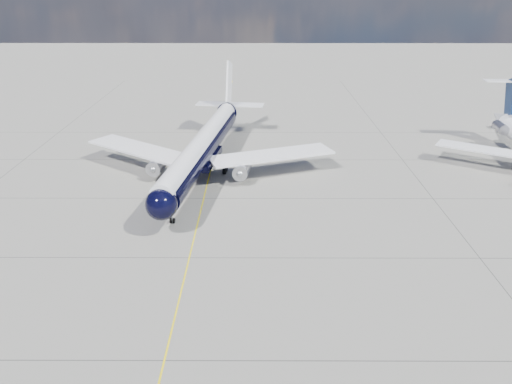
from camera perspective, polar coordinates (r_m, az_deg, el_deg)
ground at (r=70.13m, az=-5.59°, el=0.94°), size 320.00×320.00×0.00m
taxiway_centerline at (r=65.56m, az=-5.99°, el=-0.72°), size 0.16×160.00×0.01m
main_airliner at (r=73.02m, az=-5.96°, el=5.31°), size 37.60×46.09×13.33m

